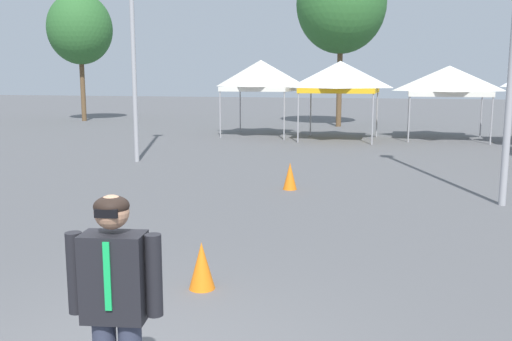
{
  "coord_description": "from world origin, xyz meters",
  "views": [
    {
      "loc": [
        2.1,
        -3.92,
        2.53
      ],
      "look_at": [
        0.12,
        3.27,
        1.3
      ],
      "focal_mm": 39.26,
      "sensor_mm": 36.0,
      "label": 1
    }
  ],
  "objects_px": {
    "canopy_tent_center": "(340,77)",
    "traffic_cone_lot_center": "(202,266)",
    "person_foreground": "(116,303)",
    "tree_behind_tents_right": "(80,29)",
    "canopy_tent_behind_left": "(449,81)",
    "canopy_tent_far_left": "(261,76)",
    "traffic_cone_near_barrier": "(290,176)",
    "tree_behind_tents_center": "(341,4)"
  },
  "relations": [
    {
      "from": "tree_behind_tents_center",
      "to": "canopy_tent_behind_left",
      "type": "bearing_deg",
      "value": -45.5
    },
    {
      "from": "canopy_tent_far_left",
      "to": "canopy_tent_center",
      "type": "xyz_separation_m",
      "value": [
        3.59,
        -0.79,
        -0.06
      ]
    },
    {
      "from": "canopy_tent_far_left",
      "to": "canopy_tent_behind_left",
      "type": "distance_m",
      "value": 7.93
    },
    {
      "from": "traffic_cone_lot_center",
      "to": "traffic_cone_near_barrier",
      "type": "height_order",
      "value": "traffic_cone_near_barrier"
    },
    {
      "from": "tree_behind_tents_center",
      "to": "traffic_cone_lot_center",
      "type": "relative_size",
      "value": 15.25
    },
    {
      "from": "canopy_tent_center",
      "to": "person_foreground",
      "type": "xyz_separation_m",
      "value": [
        0.99,
        -20.16,
        -1.56
      ]
    },
    {
      "from": "traffic_cone_near_barrier",
      "to": "canopy_tent_far_left",
      "type": "bearing_deg",
      "value": 108.09
    },
    {
      "from": "person_foreground",
      "to": "tree_behind_tents_right",
      "type": "bearing_deg",
      "value": 122.73
    },
    {
      "from": "canopy_tent_center",
      "to": "traffic_cone_near_barrier",
      "type": "relative_size",
      "value": 5.15
    },
    {
      "from": "canopy_tent_far_left",
      "to": "tree_behind_tents_center",
      "type": "bearing_deg",
      "value": 64.47
    },
    {
      "from": "canopy_tent_center",
      "to": "canopy_tent_behind_left",
      "type": "xyz_separation_m",
      "value": [
        4.32,
        1.31,
        -0.16
      ]
    },
    {
      "from": "tree_behind_tents_right",
      "to": "traffic_cone_lot_center",
      "type": "height_order",
      "value": "tree_behind_tents_right"
    },
    {
      "from": "canopy_tent_center",
      "to": "tree_behind_tents_center",
      "type": "xyz_separation_m",
      "value": [
        -0.84,
        6.56,
        3.73
      ]
    },
    {
      "from": "canopy_tent_behind_left",
      "to": "tree_behind_tents_right",
      "type": "bearing_deg",
      "value": 165.76
    },
    {
      "from": "canopy_tent_behind_left",
      "to": "tree_behind_tents_right",
      "type": "relative_size",
      "value": 0.43
    },
    {
      "from": "traffic_cone_near_barrier",
      "to": "tree_behind_tents_center",
      "type": "bearing_deg",
      "value": 93.51
    },
    {
      "from": "tree_behind_tents_right",
      "to": "traffic_cone_near_barrier",
      "type": "bearing_deg",
      "value": -46.78
    },
    {
      "from": "tree_behind_tents_center",
      "to": "traffic_cone_lot_center",
      "type": "distance_m",
      "value": 24.61
    },
    {
      "from": "canopy_tent_center",
      "to": "tree_behind_tents_right",
      "type": "distance_m",
      "value": 17.64
    },
    {
      "from": "canopy_tent_behind_left",
      "to": "tree_behind_tents_center",
      "type": "xyz_separation_m",
      "value": [
        -5.16,
        5.25,
        3.89
      ]
    },
    {
      "from": "canopy_tent_far_left",
      "to": "person_foreground",
      "type": "distance_m",
      "value": 21.5
    },
    {
      "from": "canopy_tent_far_left",
      "to": "tree_behind_tents_right",
      "type": "xyz_separation_m",
      "value": [
        -12.56,
        5.71,
        2.75
      ]
    },
    {
      "from": "canopy_tent_center",
      "to": "canopy_tent_far_left",
      "type": "bearing_deg",
      "value": 167.59
    },
    {
      "from": "canopy_tent_far_left",
      "to": "person_foreground",
      "type": "relative_size",
      "value": 1.87
    },
    {
      "from": "canopy_tent_behind_left",
      "to": "traffic_cone_near_barrier",
      "type": "distance_m",
      "value": 13.08
    },
    {
      "from": "traffic_cone_lot_center",
      "to": "canopy_tent_behind_left",
      "type": "bearing_deg",
      "value": 78.35
    },
    {
      "from": "tree_behind_tents_right",
      "to": "traffic_cone_near_barrier",
      "type": "height_order",
      "value": "tree_behind_tents_right"
    },
    {
      "from": "canopy_tent_far_left",
      "to": "tree_behind_tents_center",
      "type": "xyz_separation_m",
      "value": [
        2.75,
        5.77,
        3.67
      ]
    },
    {
      "from": "traffic_cone_near_barrier",
      "to": "canopy_tent_behind_left",
      "type": "bearing_deg",
      "value": 71.57
    },
    {
      "from": "canopy_tent_behind_left",
      "to": "tree_behind_tents_right",
      "type": "xyz_separation_m",
      "value": [
        -20.47,
        5.19,
        2.97
      ]
    },
    {
      "from": "traffic_cone_near_barrier",
      "to": "traffic_cone_lot_center",
      "type": "bearing_deg",
      "value": -87.72
    },
    {
      "from": "canopy_tent_center",
      "to": "tree_behind_tents_center",
      "type": "height_order",
      "value": "tree_behind_tents_center"
    },
    {
      "from": "tree_behind_tents_right",
      "to": "traffic_cone_lot_center",
      "type": "bearing_deg",
      "value": -55.0
    },
    {
      "from": "traffic_cone_lot_center",
      "to": "canopy_tent_far_left",
      "type": "bearing_deg",
      "value": 102.74
    },
    {
      "from": "person_foreground",
      "to": "traffic_cone_near_barrier",
      "type": "height_order",
      "value": "person_foreground"
    },
    {
      "from": "tree_behind_tents_right",
      "to": "tree_behind_tents_center",
      "type": "height_order",
      "value": "tree_behind_tents_center"
    },
    {
      "from": "canopy_tent_center",
      "to": "traffic_cone_lot_center",
      "type": "height_order",
      "value": "canopy_tent_center"
    },
    {
      "from": "tree_behind_tents_center",
      "to": "canopy_tent_far_left",
      "type": "bearing_deg",
      "value": -115.53
    },
    {
      "from": "person_foreground",
      "to": "canopy_tent_center",
      "type": "bearing_deg",
      "value": 92.81
    },
    {
      "from": "canopy_tent_far_left",
      "to": "traffic_cone_near_barrier",
      "type": "height_order",
      "value": "canopy_tent_far_left"
    },
    {
      "from": "tree_behind_tents_center",
      "to": "tree_behind_tents_right",
      "type": "bearing_deg",
      "value": -179.81
    },
    {
      "from": "canopy_tent_behind_left",
      "to": "canopy_tent_far_left",
      "type": "bearing_deg",
      "value": -176.24
    }
  ]
}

